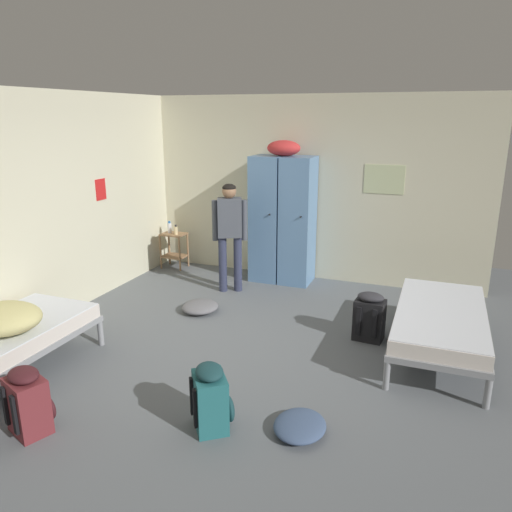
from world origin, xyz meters
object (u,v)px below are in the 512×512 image
(backpack_teal, at_px, (211,399))
(water_bottle, at_px, (170,228))
(clothes_pile_denim, at_px, (300,426))
(backpack_black, at_px, (370,317))
(bedding_heap, at_px, (3,318))
(clothes_pile_grey, at_px, (200,307))
(backpack_maroon, at_px, (29,402))
(person_traveler, at_px, (230,228))
(locker_bank, at_px, (283,217))
(bed_right, at_px, (440,319))
(shelf_unit, at_px, (174,247))
(lotion_bottle, at_px, (176,230))

(backpack_teal, bearing_deg, water_bottle, 124.53)
(clothes_pile_denim, bearing_deg, backpack_black, 82.44)
(bedding_heap, height_order, clothes_pile_denim, bedding_heap)
(bedding_heap, height_order, water_bottle, water_bottle)
(water_bottle, relative_size, clothes_pile_grey, 0.40)
(backpack_maroon, distance_m, backpack_teal, 1.43)
(backpack_black, bearing_deg, person_traveler, 157.10)
(locker_bank, distance_m, bed_right, 2.88)
(shelf_unit, bearing_deg, backpack_black, -24.79)
(water_bottle, xyz_separation_m, backpack_maroon, (1.20, -4.21, -0.40))
(locker_bank, relative_size, backpack_black, 3.76)
(backpack_black, bearing_deg, lotion_bottle, 155.32)
(bed_right, distance_m, backpack_black, 0.74)
(locker_bank, bearing_deg, backpack_black, -45.93)
(bed_right, relative_size, clothes_pile_denim, 3.98)
(locker_bank, relative_size, bedding_heap, 2.91)
(water_bottle, distance_m, backpack_teal, 4.46)
(bed_right, height_order, clothes_pile_denim, bed_right)
(backpack_maroon, xyz_separation_m, backpack_black, (2.24, 2.64, 0.00))
(locker_bank, distance_m, backpack_maroon, 4.34)
(locker_bank, height_order, clothes_pile_grey, locker_bank)
(locker_bank, xyz_separation_m, backpack_teal, (0.61, -3.67, -0.71))
(bedding_heap, distance_m, clothes_pile_denim, 2.85)
(lotion_bottle, distance_m, clothes_pile_grey, 1.98)
(water_bottle, distance_m, clothes_pile_grey, 2.12)
(backpack_maroon, bearing_deg, person_traveler, 87.15)
(lotion_bottle, bearing_deg, shelf_unit, 150.26)
(shelf_unit, distance_m, backpack_maroon, 4.34)
(shelf_unit, height_order, bedding_heap, bedding_heap)
(backpack_maroon, distance_m, clothes_pile_grey, 2.67)
(bed_right, distance_m, backpack_teal, 2.60)
(bedding_heap, xyz_separation_m, lotion_bottle, (-0.25, 3.60, 0.02))
(bed_right, height_order, backpack_black, backpack_black)
(locker_bank, relative_size, backpack_teal, 3.76)
(backpack_maroon, height_order, clothes_pile_grey, backpack_maroon)
(lotion_bottle, xyz_separation_m, backpack_maroon, (1.05, -4.15, -0.38))
(bed_right, height_order, water_bottle, water_bottle)
(bedding_heap, distance_m, backpack_maroon, 1.04)
(locker_bank, xyz_separation_m, water_bottle, (-1.91, -0.01, -0.31))
(bed_right, bearing_deg, backpack_maroon, -139.34)
(bedding_heap, bearing_deg, bed_right, 27.87)
(water_bottle, height_order, clothes_pile_denim, water_bottle)
(bedding_heap, xyz_separation_m, backpack_teal, (2.11, -0.01, -0.36))
(shelf_unit, xyz_separation_m, backpack_maroon, (1.12, -4.19, -0.09))
(shelf_unit, xyz_separation_m, person_traveler, (1.30, -0.68, 0.57))
(lotion_bottle, bearing_deg, locker_bank, 2.35)
(clothes_pile_grey, bearing_deg, backpack_black, -0.70)
(clothes_pile_denim, distance_m, clothes_pile_grey, 2.68)
(lotion_bottle, xyz_separation_m, clothes_pile_denim, (3.05, -3.41, -0.58))
(person_traveler, bearing_deg, locker_bank, 53.20)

